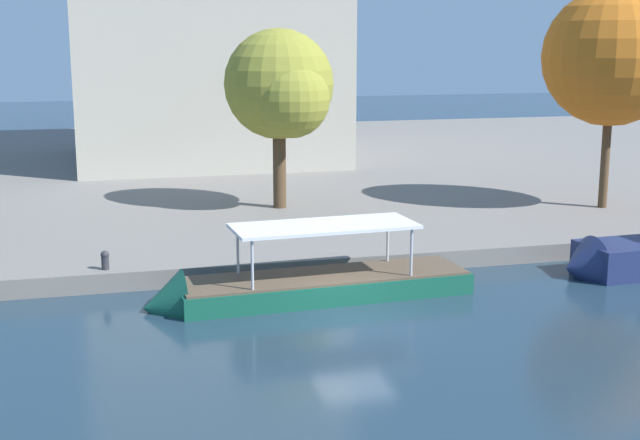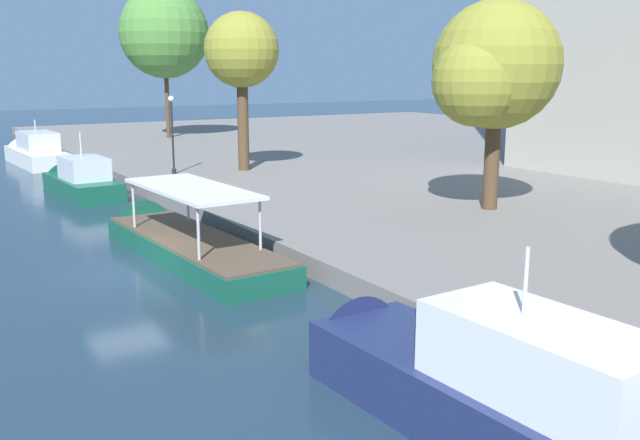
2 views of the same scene
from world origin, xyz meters
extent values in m
plane|color=#1E3342|center=(0.00, 0.00, 0.00)|extent=(220.00, 220.00, 0.00)
cube|color=slate|center=(0.00, 32.60, 0.37)|extent=(120.00, 55.00, 0.74)
cube|color=#14513D|center=(-0.33, 2.68, 0.17)|extent=(10.80, 3.37, 1.17)
cone|color=#14513D|center=(-6.16, 2.37, 0.17)|extent=(1.53, 2.60, 2.53)
cube|color=brown|center=(-0.33, 2.68, 0.79)|extent=(10.58, 3.22, 0.08)
cylinder|color=#B2B2B7|center=(-3.20, 1.40, 1.70)|extent=(0.10, 0.10, 1.74)
cylinder|color=#B2B2B7|center=(-3.32, 3.64, 1.70)|extent=(0.10, 0.10, 1.74)
cylinder|color=#B2B2B7|center=(2.66, 1.71, 1.70)|extent=(0.10, 0.10, 1.74)
cylinder|color=#B2B2B7|center=(2.54, 3.96, 1.70)|extent=(0.10, 0.10, 1.74)
cube|color=silver|center=(-0.33, 2.68, 2.63)|extent=(6.74, 2.93, 0.12)
cone|color=navy|center=(9.95, 2.47, 0.47)|extent=(1.31, 2.46, 2.41)
cylinder|color=#2D2D33|center=(-7.99, 5.77, 0.99)|extent=(0.29, 0.29, 0.49)
sphere|color=#2D2D33|center=(-7.99, 5.77, 1.31)|extent=(0.32, 0.32, 0.32)
cylinder|color=#4C3823|center=(0.93, 16.10, 2.85)|extent=(0.66, 0.66, 4.20)
sphere|color=olive|center=(0.93, 16.10, 7.00)|extent=(5.49, 5.49, 5.49)
sphere|color=olive|center=(1.24, 14.74, 6.33)|extent=(3.80, 3.80, 3.80)
sphere|color=olive|center=(0.90, 15.44, 6.82)|extent=(2.89, 2.89, 2.89)
cylinder|color=#4C3823|center=(16.91, 11.92, 3.25)|extent=(0.44, 0.44, 5.02)
sphere|color=#BC6019|center=(16.91, 11.92, 8.34)|extent=(6.86, 6.86, 6.86)
sphere|color=#BC6019|center=(17.07, 12.12, 9.33)|extent=(4.27, 4.27, 4.27)
camera|label=1|loc=(-8.30, -26.96, 9.25)|focal=49.16mm
camera|label=2|loc=(23.24, -6.31, 6.75)|focal=39.57mm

